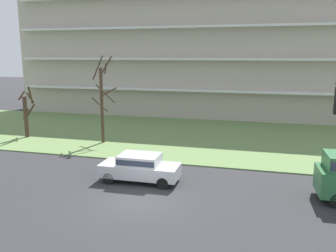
# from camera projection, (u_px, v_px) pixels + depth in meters

# --- Properties ---
(ground) EXTENTS (160.00, 160.00, 0.00)m
(ground) POSITION_uv_depth(u_px,v_px,m) (139.00, 200.00, 17.32)
(ground) COLOR #2D2D30
(grass_lawn_strip) EXTENTS (80.00, 16.00, 0.08)m
(grass_lawn_strip) POSITION_uv_depth(u_px,v_px,m) (193.00, 136.00, 30.57)
(grass_lawn_strip) COLOR #66844C
(grass_lawn_strip) RESTS_ON ground
(apartment_building) EXTENTS (45.10, 11.55, 16.30)m
(apartment_building) POSITION_uv_depth(u_px,v_px,m) (215.00, 44.00, 41.55)
(apartment_building) COLOR #B2A899
(apartment_building) RESTS_ON ground
(tree_far_left) EXTENTS (1.24, 1.23, 4.47)m
(tree_far_left) POSITION_uv_depth(u_px,v_px,m) (27.00, 113.00, 29.89)
(tree_far_left) COLOR #423023
(tree_far_left) RESTS_ON ground
(tree_left) EXTENTS (1.84, 2.20, 6.93)m
(tree_left) POSITION_uv_depth(u_px,v_px,m) (102.00, 100.00, 27.72)
(tree_left) COLOR #423023
(tree_left) RESTS_ON ground
(sedan_silver_center_left) EXTENTS (4.42, 1.84, 1.57)m
(sedan_silver_center_left) POSITION_uv_depth(u_px,v_px,m) (140.00, 167.00, 19.71)
(sedan_silver_center_left) COLOR #B7BABF
(sedan_silver_center_left) RESTS_ON ground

